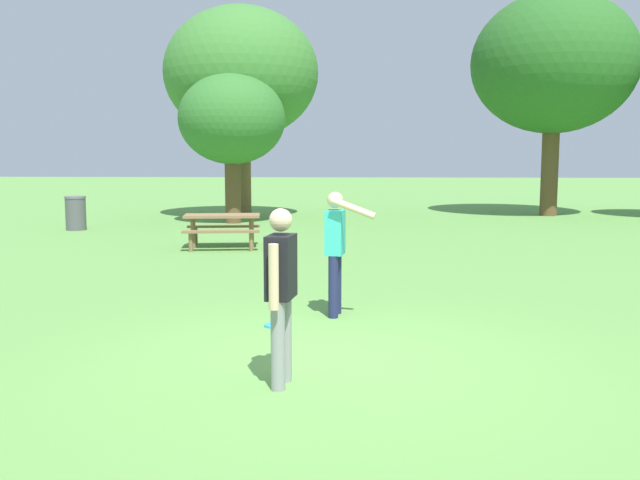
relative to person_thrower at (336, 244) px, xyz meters
The scene contains 9 objects.
ground_plane 2.35m from the person_thrower, 91.16° to the right, with size 120.00×120.00×0.00m, color #609947.
person_thrower is the anchor object (origin of this frame).
person_catcher 2.89m from the person_thrower, 98.29° to the right, with size 0.27×0.60×1.64m.
frisbee 1.36m from the person_thrower, 139.44° to the right, with size 0.27×0.27×0.03m, color #2D9EDB.
picnic_table_near 7.25m from the person_thrower, 112.70° to the left, with size 1.87×1.63×0.77m.
trash_can_further_along 12.85m from the person_thrower, 126.71° to the left, with size 0.59×0.59×0.96m.
tree_tall_left 15.51m from the person_thrower, 103.86° to the left, with size 5.14×5.14×7.01m.
tree_broad_center 13.30m from the person_thrower, 105.89° to the left, with size 3.29×3.29×4.63m.
tree_far_right 17.86m from the person_thrower, 66.22° to the left, with size 5.62×5.62×7.63m.
Camera 1 is at (0.31, -6.97, 2.12)m, focal length 39.43 mm.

